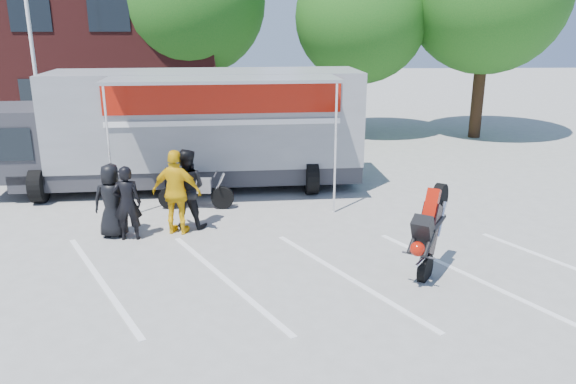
{
  "coord_description": "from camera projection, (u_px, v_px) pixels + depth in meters",
  "views": [
    {
      "loc": [
        1.03,
        -9.0,
        4.85
      ],
      "look_at": [
        1.49,
        2.53,
        1.3
      ],
      "focal_mm": 35.0,
      "sensor_mm": 36.0,
      "label": 1
    }
  ],
  "objects": [
    {
      "name": "ground",
      "position": [
        210.0,
        304.0,
        9.99
      ],
      "size": [
        100.0,
        100.0,
        0.0
      ],
      "primitive_type": "plane",
      "color": "#9E9E99",
      "rests_on": "ground"
    },
    {
      "name": "parking_bay_lines",
      "position": [
        215.0,
        279.0,
        10.94
      ],
      "size": [
        18.09,
        13.33,
        0.01
      ],
      "primitive_type": "cube",
      "rotation": [
        0.0,
        0.0,
        0.52
      ],
      "color": "white",
      "rests_on": "ground"
    },
    {
      "name": "office_building",
      "position": [
        25.0,
        50.0,
        25.77
      ],
      "size": [
        18.0,
        8.0,
        7.0
      ],
      "primitive_type": "cube",
      "color": "#491917",
      "rests_on": "ground"
    },
    {
      "name": "flagpole",
      "position": [
        36.0,
        13.0,
        17.81
      ],
      "size": [
        1.61,
        0.12,
        8.0
      ],
      "color": "white",
      "rests_on": "ground"
    },
    {
      "name": "tree_left",
      "position": [
        192.0,
        2.0,
        23.55
      ],
      "size": [
        6.12,
        6.12,
        8.64
      ],
      "color": "#382314",
      "rests_on": "ground"
    },
    {
      "name": "tree_mid",
      "position": [
        361.0,
        17.0,
        23.05
      ],
      "size": [
        5.44,
        5.44,
        7.68
      ],
      "color": "#382314",
      "rests_on": "ground"
    },
    {
      "name": "transporter_truck",
      "position": [
        194.0,
        187.0,
        16.99
      ],
      "size": [
        11.17,
        5.93,
        3.45
      ],
      "primitive_type": null,
      "rotation": [
        0.0,
        0.0,
        0.07
      ],
      "color": "gray",
      "rests_on": "ground"
    },
    {
      "name": "parked_motorcycle",
      "position": [
        197.0,
        209.0,
        15.05
      ],
      "size": [
        2.08,
        0.77,
        1.07
      ],
      "primitive_type": null,
      "rotation": [
        0.0,
        0.0,
        1.53
      ],
      "color": "#BABABF",
      "rests_on": "ground"
    },
    {
      "name": "stunt_bike_rider",
      "position": [
        433.0,
        268.0,
        11.47
      ],
      "size": [
        1.59,
        1.85,
        1.99
      ],
      "primitive_type": null,
      "rotation": [
        0.0,
        0.0,
        -0.58
      ],
      "color": "black",
      "rests_on": "ground"
    },
    {
      "name": "spectator_leather_a",
      "position": [
        112.0,
        201.0,
        12.89
      ],
      "size": [
        0.89,
        0.61,
        1.74
      ],
      "primitive_type": "imported",
      "rotation": [
        0.0,
        0.0,
        3.21
      ],
      "color": "black",
      "rests_on": "ground"
    },
    {
      "name": "spectator_leather_b",
      "position": [
        127.0,
        203.0,
        12.71
      ],
      "size": [
        0.67,
        0.48,
        1.74
      ],
      "primitive_type": "imported",
      "rotation": [
        0.0,
        0.0,
        3.24
      ],
      "color": "black",
      "rests_on": "ground"
    },
    {
      "name": "spectator_leather_c",
      "position": [
        186.0,
        189.0,
        13.45
      ],
      "size": [
        1.06,
        0.9,
        1.94
      ],
      "primitive_type": "imported",
      "rotation": [
        0.0,
        0.0,
        2.95
      ],
      "color": "black",
      "rests_on": "ground"
    },
    {
      "name": "spectator_hivis",
      "position": [
        177.0,
        192.0,
        13.04
      ],
      "size": [
        1.26,
        0.74,
        2.01
      ],
      "primitive_type": "imported",
      "rotation": [
        0.0,
        0.0,
        2.92
      ],
      "color": "yellow",
      "rests_on": "ground"
    }
  ]
}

